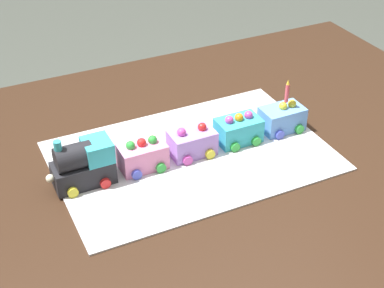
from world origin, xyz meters
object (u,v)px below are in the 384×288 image
cake_car_gondola_bubblegum (142,155)px  cake_locomotive (83,164)px  dining_table (214,183)px  cake_car_caboose_turquoise (238,130)px  birthday_candle (287,91)px  cake_car_hopper_sky_blue (282,118)px  cake_car_flatbed_lavender (192,142)px

cake_car_gondola_bubblegum → cake_locomotive: bearing=180.0°
dining_table → cake_car_caboose_turquoise: size_ratio=14.00×
cake_car_gondola_bubblegum → birthday_candle: birthday_candle is taller
cake_car_caboose_turquoise → cake_car_hopper_sky_blue: 0.12m
cake_car_hopper_sky_blue → birthday_candle: birthday_candle is taller
cake_car_flatbed_lavender → cake_locomotive: bearing=180.0°
dining_table → cake_car_hopper_sky_blue: 0.22m
cake_car_hopper_sky_blue → birthday_candle: (0.01, 0.00, 0.07)m
cake_car_hopper_sky_blue → cake_car_caboose_turquoise: bearing=-180.0°
cake_locomotive → birthday_candle: bearing=0.0°
cake_car_flatbed_lavender → birthday_candle: 0.25m
dining_table → cake_car_hopper_sky_blue: cake_car_hopper_sky_blue is taller
dining_table → cake_car_caboose_turquoise: (0.06, -0.01, 0.14)m
cake_car_gondola_bubblegum → cake_car_hopper_sky_blue: (0.35, 0.00, -0.00)m
cake_car_caboose_turquoise → cake_car_gondola_bubblegum: bearing=180.0°
cake_car_hopper_sky_blue → dining_table: bearing=178.3°
cake_car_gondola_bubblegum → cake_car_hopper_sky_blue: 0.35m
cake_car_caboose_turquoise → birthday_candle: birthday_candle is taller
cake_locomotive → cake_car_hopper_sky_blue: (0.48, -0.00, -0.02)m
cake_car_flatbed_lavender → cake_car_caboose_turquoise: size_ratio=1.00×
cake_car_gondola_bubblegum → cake_car_caboose_turquoise: same height
cake_car_hopper_sky_blue → cake_locomotive: bearing=180.0°
cake_locomotive → cake_car_flatbed_lavender: size_ratio=1.40×
cake_car_gondola_bubblegum → cake_car_caboose_turquoise: size_ratio=1.00×
cake_locomotive → cake_car_hopper_sky_blue: bearing=-0.0°
dining_table → cake_car_caboose_turquoise: cake_car_caboose_turquoise is taller
birthday_candle → dining_table: bearing=178.4°
cake_car_gondola_bubblegum → birthday_candle: 0.37m
birthday_candle → cake_car_flatbed_lavender: bearing=-180.0°
cake_car_flatbed_lavender → cake_car_gondola_bubblegum: bearing=-180.0°
birthday_candle → cake_car_gondola_bubblegum: bearing=-180.0°
dining_table → birthday_candle: birthday_candle is taller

